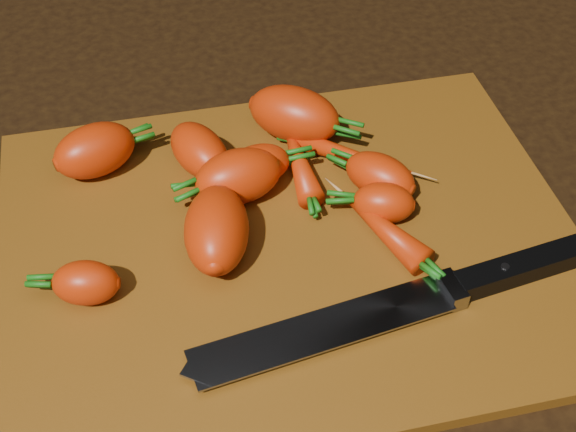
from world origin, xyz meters
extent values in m
cube|color=black|center=(0.00, 0.00, -0.01)|extent=(2.00, 2.00, 0.01)
cube|color=brown|center=(0.00, 0.00, 0.01)|extent=(0.50, 0.40, 0.01)
ellipsoid|color=red|center=(-0.16, 0.13, 0.04)|extent=(0.09, 0.07, 0.05)
ellipsoid|color=red|center=(-0.17, -0.03, 0.03)|extent=(0.06, 0.05, 0.04)
ellipsoid|color=red|center=(-0.06, 0.11, 0.03)|extent=(0.07, 0.09, 0.04)
ellipsoid|color=red|center=(-0.06, 0.00, 0.04)|extent=(0.07, 0.10, 0.05)
ellipsoid|color=red|center=(-0.03, 0.06, 0.04)|extent=(0.09, 0.06, 0.05)
ellipsoid|color=red|center=(-0.01, 0.08, 0.03)|extent=(0.06, 0.04, 0.04)
ellipsoid|color=red|center=(0.09, 0.04, 0.03)|extent=(0.08, 0.08, 0.04)
ellipsoid|color=red|center=(0.03, 0.09, 0.02)|extent=(0.03, 0.12, 0.02)
ellipsoid|color=red|center=(0.08, 0.08, 0.02)|extent=(0.11, 0.09, 0.02)
ellipsoid|color=red|center=(0.08, -0.02, 0.03)|extent=(0.07, 0.11, 0.03)
ellipsoid|color=red|center=(0.09, 0.01, 0.03)|extent=(0.06, 0.05, 0.04)
ellipsoid|color=red|center=(0.03, 0.14, 0.04)|extent=(0.11, 0.10, 0.05)
cube|color=gray|center=(-0.10, -0.12, 0.02)|extent=(0.22, 0.07, 0.00)
cube|color=gray|center=(0.01, -0.11, 0.02)|extent=(0.02, 0.03, 0.02)
cube|color=black|center=(0.07, -0.10, 0.02)|extent=(0.12, 0.04, 0.02)
cylinder|color=#B2B2B7|center=(0.06, -0.10, 0.03)|extent=(0.01, 0.01, 0.00)
camera|label=1|loc=(-0.11, -0.47, 0.52)|focal=50.00mm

